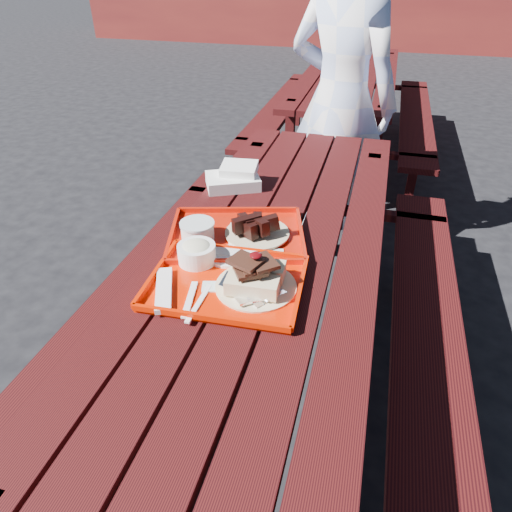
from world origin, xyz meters
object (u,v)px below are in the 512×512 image
at_px(picnic_table_near, 267,294).
at_px(near_tray, 228,273).
at_px(picnic_table_far, 348,96).
at_px(person, 340,102).
at_px(far_tray, 234,234).

xyz_separation_m(picnic_table_near, near_tray, (-0.07, -0.21, 0.22)).
relative_size(picnic_table_far, near_tray, 5.09).
distance_m(picnic_table_far, person, 1.47).
bearing_deg(near_tray, person, 84.87).
bearing_deg(picnic_table_near, near_tray, -109.06).
xyz_separation_m(picnic_table_near, person, (0.07, 1.37, 0.33)).
xyz_separation_m(near_tray, person, (0.14, 1.57, 0.10)).
distance_m(near_tray, far_tray, 0.24).
bearing_deg(picnic_table_far, far_tray, -92.61).
xyz_separation_m(near_tray, far_tray, (-0.05, 0.24, -0.01)).
distance_m(picnic_table_far, near_tray, 3.02).
distance_m(far_tray, person, 1.36).
bearing_deg(person, near_tray, 104.89).
xyz_separation_m(picnic_table_far, person, (0.07, -1.43, 0.33)).
bearing_deg(person, picnic_table_near, 107.10).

